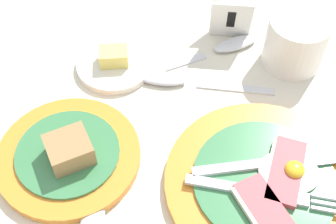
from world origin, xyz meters
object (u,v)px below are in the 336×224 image
at_px(breakfast_plate, 262,182).
at_px(teaspoon_near_cup, 178,81).
at_px(sugar_cup, 293,41).
at_px(butter_dish, 112,63).
at_px(teaspoon_stray, 216,49).
at_px(bread_plate, 65,155).
at_px(number_card, 228,15).

bearing_deg(breakfast_plate, teaspoon_near_cup, 127.02).
distance_m(sugar_cup, teaspoon_near_cup, 0.17).
distance_m(breakfast_plate, sugar_cup, 0.22).
bearing_deg(butter_dish, sugar_cup, 8.99).
distance_m(butter_dish, teaspoon_stray, 0.16).
relative_size(breakfast_plate, bread_plate, 1.33).
bearing_deg(breakfast_plate, number_card, 101.11).
distance_m(bread_plate, sugar_cup, 0.35).
xyz_separation_m(breakfast_plate, number_card, (-0.05, 0.26, 0.03)).
height_order(sugar_cup, teaspoon_near_cup, sugar_cup).
relative_size(sugar_cup, teaspoon_stray, 0.48).
height_order(breakfast_plate, teaspoon_stray, breakfast_plate).
xyz_separation_m(bread_plate, teaspoon_stray, (0.17, 0.21, -0.01)).
bearing_deg(sugar_cup, butter_dish, -171.01).
relative_size(bread_plate, teaspoon_stray, 1.00).
bearing_deg(teaspoon_near_cup, sugar_cup, -157.15).
height_order(number_card, teaspoon_stray, number_card).
bearing_deg(sugar_cup, teaspoon_near_cup, -158.37).
height_order(butter_dish, teaspoon_near_cup, butter_dish).
xyz_separation_m(breakfast_plate, teaspoon_near_cup, (-0.11, 0.15, -0.00)).
xyz_separation_m(bread_plate, teaspoon_near_cup, (0.12, 0.14, -0.01)).
xyz_separation_m(butter_dish, teaspoon_near_cup, (0.10, -0.02, -0.00)).
bearing_deg(butter_dish, bread_plate, -99.24).
bearing_deg(bread_plate, teaspoon_stray, 50.42).
bearing_deg(number_card, teaspoon_stray, -109.23).
distance_m(number_card, teaspoon_stray, 0.05).
bearing_deg(butter_dish, teaspoon_stray, 17.84).
xyz_separation_m(bread_plate, sugar_cup, (0.28, 0.20, 0.03)).
height_order(bread_plate, number_card, number_card).
bearing_deg(teaspoon_stray, butter_dish, 167.86).
height_order(sugar_cup, number_card, same).
bearing_deg(bread_plate, butter_dish, 80.76).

